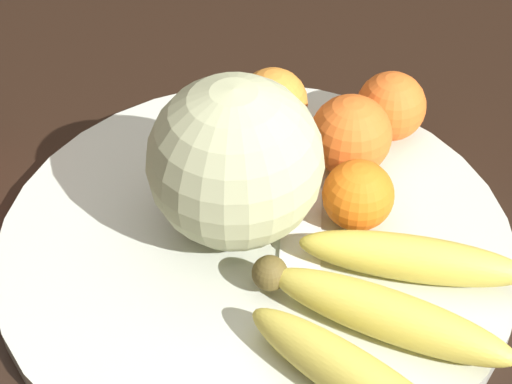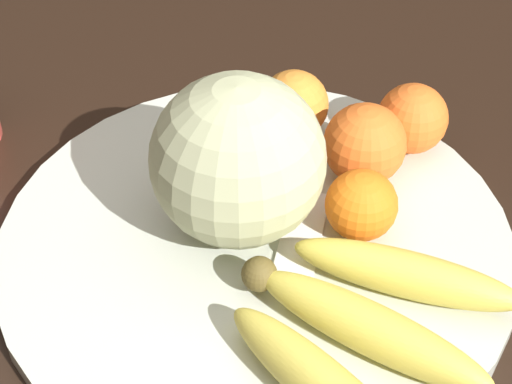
{
  "view_description": "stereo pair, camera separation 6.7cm",
  "coord_description": "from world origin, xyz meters",
  "px_view_note": "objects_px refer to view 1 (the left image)",
  "views": [
    {
      "loc": [
        -0.54,
        -0.01,
        1.23
      ],
      "look_at": [
        -0.06,
        0.04,
        0.77
      ],
      "focal_mm": 60.0,
      "sensor_mm": 36.0,
      "label": 1
    },
    {
      "loc": [
        -0.53,
        -0.07,
        1.23
      ],
      "look_at": [
        -0.06,
        0.04,
        0.77
      ],
      "focal_mm": 60.0,
      "sensor_mm": 36.0,
      "label": 2
    }
  ],
  "objects_px": {
    "banana_bunch": "(383,315)",
    "orange_front_left": "(273,102)",
    "orange_front_right": "(391,106)",
    "produce_tag": "(301,227)",
    "kitchen_table": "(306,275)",
    "fruit_bowl": "(256,243)",
    "melon": "(235,162)",
    "orange_back_left": "(351,135)",
    "orange_mid_center": "(358,195)"
  },
  "relations": [
    {
      "from": "orange_mid_center",
      "to": "melon",
      "type": "bearing_deg",
      "value": 98.48
    },
    {
      "from": "kitchen_table",
      "to": "orange_front_right",
      "type": "relative_size",
      "value": 24.25
    },
    {
      "from": "orange_front_left",
      "to": "orange_front_right",
      "type": "relative_size",
      "value": 1.0
    },
    {
      "from": "kitchen_table",
      "to": "fruit_bowl",
      "type": "bearing_deg",
      "value": 143.26
    },
    {
      "from": "orange_mid_center",
      "to": "produce_tag",
      "type": "bearing_deg",
      "value": 105.75
    },
    {
      "from": "banana_bunch",
      "to": "orange_mid_center",
      "type": "bearing_deg",
      "value": 119.81
    },
    {
      "from": "orange_front_right",
      "to": "orange_mid_center",
      "type": "xyz_separation_m",
      "value": [
        -0.12,
        0.03,
        -0.0
      ]
    },
    {
      "from": "orange_front_right",
      "to": "produce_tag",
      "type": "distance_m",
      "value": 0.15
    },
    {
      "from": "orange_front_right",
      "to": "fruit_bowl",
      "type": "bearing_deg",
      "value": 143.05
    },
    {
      "from": "fruit_bowl",
      "to": "melon",
      "type": "bearing_deg",
      "value": 56.43
    },
    {
      "from": "fruit_bowl",
      "to": "orange_mid_center",
      "type": "relative_size",
      "value": 7.17
    },
    {
      "from": "banana_bunch",
      "to": "orange_mid_center",
      "type": "height_order",
      "value": "orange_mid_center"
    },
    {
      "from": "melon",
      "to": "orange_back_left",
      "type": "distance_m",
      "value": 0.13
    },
    {
      "from": "orange_mid_center",
      "to": "orange_back_left",
      "type": "height_order",
      "value": "orange_back_left"
    },
    {
      "from": "orange_front_left",
      "to": "melon",
      "type": "bearing_deg",
      "value": 171.53
    },
    {
      "from": "melon",
      "to": "orange_mid_center",
      "type": "xyz_separation_m",
      "value": [
        0.01,
        -0.1,
        -0.04
      ]
    },
    {
      "from": "melon",
      "to": "orange_front_left",
      "type": "relative_size",
      "value": 2.18
    },
    {
      "from": "orange_front_left",
      "to": "orange_mid_center",
      "type": "distance_m",
      "value": 0.14
    },
    {
      "from": "banana_bunch",
      "to": "orange_back_left",
      "type": "bearing_deg",
      "value": 118.45
    },
    {
      "from": "kitchen_table",
      "to": "fruit_bowl",
      "type": "xyz_separation_m",
      "value": [
        -0.06,
        0.04,
        0.1
      ]
    },
    {
      "from": "banana_bunch",
      "to": "orange_front_left",
      "type": "height_order",
      "value": "orange_front_left"
    },
    {
      "from": "orange_back_left",
      "to": "banana_bunch",
      "type": "bearing_deg",
      "value": -171.32
    },
    {
      "from": "kitchen_table",
      "to": "orange_back_left",
      "type": "distance_m",
      "value": 0.15
    },
    {
      "from": "fruit_bowl",
      "to": "banana_bunch",
      "type": "xyz_separation_m",
      "value": [
        -0.09,
        -0.1,
        0.03
      ]
    },
    {
      "from": "banana_bunch",
      "to": "kitchen_table",
      "type": "bearing_deg",
      "value": 132.04
    },
    {
      "from": "melon",
      "to": "orange_mid_center",
      "type": "height_order",
      "value": "melon"
    },
    {
      "from": "banana_bunch",
      "to": "produce_tag",
      "type": "distance_m",
      "value": 0.12
    },
    {
      "from": "fruit_bowl",
      "to": "orange_front_left",
      "type": "height_order",
      "value": "orange_front_left"
    },
    {
      "from": "melon",
      "to": "orange_back_left",
      "type": "height_order",
      "value": "melon"
    },
    {
      "from": "melon",
      "to": "banana_bunch",
      "type": "distance_m",
      "value": 0.16
    },
    {
      "from": "banana_bunch",
      "to": "orange_front_right",
      "type": "distance_m",
      "value": 0.23
    },
    {
      "from": "fruit_bowl",
      "to": "melon",
      "type": "distance_m",
      "value": 0.08
    },
    {
      "from": "banana_bunch",
      "to": "orange_back_left",
      "type": "distance_m",
      "value": 0.19
    },
    {
      "from": "kitchen_table",
      "to": "fruit_bowl",
      "type": "relative_size",
      "value": 3.65
    },
    {
      "from": "kitchen_table",
      "to": "orange_back_left",
      "type": "xyz_separation_m",
      "value": [
        0.04,
        -0.03,
        0.14
      ]
    },
    {
      "from": "orange_front_left",
      "to": "orange_mid_center",
      "type": "relative_size",
      "value": 1.08
    },
    {
      "from": "orange_front_left",
      "to": "orange_mid_center",
      "type": "bearing_deg",
      "value": -145.29
    },
    {
      "from": "fruit_bowl",
      "to": "orange_front_left",
      "type": "distance_m",
      "value": 0.15
    },
    {
      "from": "orange_front_left",
      "to": "orange_front_right",
      "type": "bearing_deg",
      "value": -87.35
    },
    {
      "from": "fruit_bowl",
      "to": "melon",
      "type": "xyz_separation_m",
      "value": [
        0.01,
        0.02,
        0.08
      ]
    },
    {
      "from": "banana_bunch",
      "to": "orange_front_right",
      "type": "height_order",
      "value": "orange_front_right"
    },
    {
      "from": "banana_bunch",
      "to": "fruit_bowl",
      "type": "bearing_deg",
      "value": 158.63
    },
    {
      "from": "orange_mid_center",
      "to": "orange_back_left",
      "type": "xyz_separation_m",
      "value": [
        0.07,
        0.01,
        0.01
      ]
    },
    {
      "from": "produce_tag",
      "to": "orange_back_left",
      "type": "bearing_deg",
      "value": -26.09
    },
    {
      "from": "orange_mid_center",
      "to": "orange_back_left",
      "type": "bearing_deg",
      "value": 6.39
    },
    {
      "from": "fruit_bowl",
      "to": "produce_tag",
      "type": "height_order",
      "value": "produce_tag"
    },
    {
      "from": "orange_front_right",
      "to": "produce_tag",
      "type": "height_order",
      "value": "orange_front_right"
    },
    {
      "from": "fruit_bowl",
      "to": "orange_back_left",
      "type": "distance_m",
      "value": 0.13
    },
    {
      "from": "kitchen_table",
      "to": "banana_bunch",
      "type": "relative_size",
      "value": 7.16
    },
    {
      "from": "banana_bunch",
      "to": "orange_front_right",
      "type": "xyz_separation_m",
      "value": [
        0.23,
        -0.01,
        0.01
      ]
    }
  ]
}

